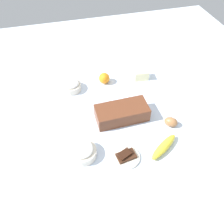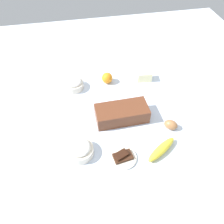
% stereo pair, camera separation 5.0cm
% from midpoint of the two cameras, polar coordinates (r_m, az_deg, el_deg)
% --- Properties ---
extents(ground_plane, '(2.40, 2.40, 0.02)m').
position_cam_midpoint_polar(ground_plane, '(1.26, -1.15, -1.56)').
color(ground_plane, silver).
extents(loaf_pan, '(0.28, 0.14, 0.08)m').
position_cam_midpoint_polar(loaf_pan, '(1.22, 1.30, -0.18)').
color(loaf_pan, brown).
rests_on(loaf_pan, ground_plane).
extents(flour_bowl, '(0.13, 0.13, 0.07)m').
position_cam_midpoint_polar(flour_bowl, '(1.09, -8.76, -9.74)').
color(flour_bowl, silver).
rests_on(flour_bowl, ground_plane).
extents(sugar_bowl, '(0.12, 0.12, 0.07)m').
position_cam_midpoint_polar(sugar_bowl, '(1.42, -11.30, 6.53)').
color(sugar_bowl, silver).
rests_on(sugar_bowl, ground_plane).
extents(banana, '(0.18, 0.14, 0.04)m').
position_cam_midpoint_polar(banana, '(1.13, 11.65, -8.58)').
color(banana, yellow).
rests_on(banana, ground_plane).
extents(orange_fruit, '(0.07, 0.07, 0.07)m').
position_cam_midpoint_polar(orange_fruit, '(1.44, -2.97, 8.48)').
color(orange_fruit, orange).
rests_on(orange_fruit, ground_plane).
extents(butter_block, '(0.10, 0.07, 0.06)m').
position_cam_midpoint_polar(butter_block, '(1.48, 6.29, 9.33)').
color(butter_block, '#F4EDB2').
rests_on(butter_block, ground_plane).
extents(egg_near_butter, '(0.09, 0.08, 0.05)m').
position_cam_midpoint_polar(egg_near_butter, '(1.23, 13.49, -2.47)').
color(egg_near_butter, '#9C693F').
rests_on(egg_near_butter, ground_plane).
extents(chocolate_plate, '(0.13, 0.13, 0.03)m').
position_cam_midpoint_polar(chocolate_plate, '(1.09, 2.23, -11.12)').
color(chocolate_plate, silver).
rests_on(chocolate_plate, ground_plane).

